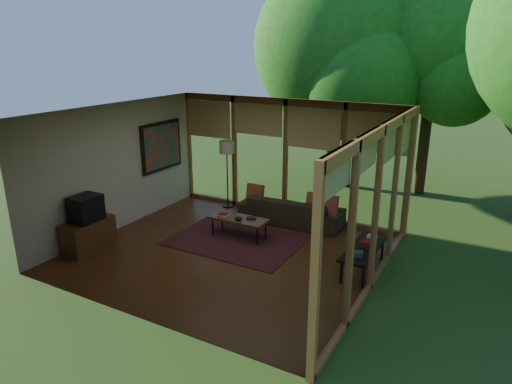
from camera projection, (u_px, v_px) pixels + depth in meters
The scene contains 25 objects.
floor at pixel (228, 253), 8.80m from camera, with size 5.50×5.50×0.00m, color brown.
ceiling at pixel (225, 112), 7.97m from camera, with size 5.50×5.50×0.00m, color silver.
wall_left at pixel (117, 167), 9.65m from camera, with size 0.04×5.00×2.70m, color beige.
wall_front at pixel (130, 232), 6.30m from camera, with size 5.50×0.04×2.70m, color beige.
window_wall_back at pixel (285, 158), 10.46m from camera, with size 5.50×0.12×2.70m, color #915B2D.
window_wall_right at pixel (375, 211), 7.11m from camera, with size 0.12×5.00×2.70m, color #915B2D.
tree_nw at pixel (336, 47), 12.15m from camera, with size 4.42×4.42×5.99m.
tree_ne at pixel (435, 45), 11.26m from camera, with size 3.12×3.12×5.40m.
rug at pixel (236, 241), 9.32m from camera, with size 2.59×1.83×0.01m, color maroon.
sofa at pixel (285, 209), 10.25m from camera, with size 2.03×0.79×0.59m, color #342D1A.
pillow_left at pixel (255, 193), 10.47m from camera, with size 0.40×0.13×0.40m, color maroon.
pillow_right at pixel (316, 203), 9.77m from camera, with size 0.42×0.14×0.42m, color maroon.
ct_book_lower at pixel (223, 215), 9.50m from camera, with size 0.21×0.16×0.03m, color beige.
ct_book_upper at pixel (223, 214), 9.49m from camera, with size 0.17×0.13×0.03m, color maroon.
ct_book_side at pixel (251, 218), 9.33m from camera, with size 0.19×0.14×0.03m, color black.
ct_bowl at pixel (238, 218), 9.27m from camera, with size 0.16×0.16×0.07m, color black.
media_cabinet at pixel (88, 235), 8.87m from camera, with size 0.50×1.00×0.60m, color brown.
television at pixel (86, 208), 8.69m from camera, with size 0.45×0.55×0.50m, color black.
console_book_a at pixel (353, 253), 7.64m from camera, with size 0.21×0.16×0.08m, color #2E514A.
console_book_b at pixel (361, 243), 8.01m from camera, with size 0.22×0.16×0.10m, color maroon.
console_book_c at pixel (367, 236), 8.35m from camera, with size 0.21×0.15×0.06m, color beige.
floor_lamp at pixel (227, 151), 10.91m from camera, with size 0.36×0.36×1.65m.
coffee_table at pixel (239, 219), 9.40m from camera, with size 1.20×0.50×0.43m.
side_console at pixel (359, 249), 8.00m from camera, with size 0.60×1.40×0.46m.
wall_painting at pixel (162, 146), 10.74m from camera, with size 0.06×1.35×1.15m.
Camera 1 is at (4.36, -6.75, 3.81)m, focal length 32.00 mm.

